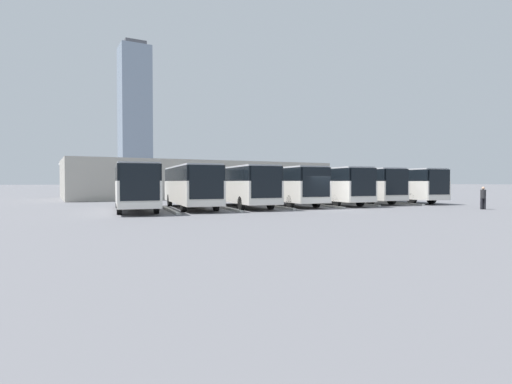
{
  "coord_description": "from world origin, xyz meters",
  "views": [
    {
      "loc": [
        18.76,
        23.69,
        2.07
      ],
      "look_at": [
        3.01,
        -5.55,
        1.22
      ],
      "focal_mm": 28.0,
      "sensor_mm": 36.0,
      "label": 1
    }
  ],
  "objects_px": {
    "bus_2": "(328,184)",
    "bus_4": "(242,185)",
    "bus_3": "(286,185)",
    "bus_5": "(191,185)",
    "bus_6": "(135,185)",
    "pedestrian": "(483,197)",
    "bus_1": "(359,184)",
    "bus_0": "(397,184)"
  },
  "relations": [
    {
      "from": "bus_2",
      "to": "bus_4",
      "type": "distance_m",
      "value": 8.56
    },
    {
      "from": "bus_3",
      "to": "bus_5",
      "type": "distance_m",
      "value": 8.56
    },
    {
      "from": "bus_6",
      "to": "pedestrian",
      "type": "xyz_separation_m",
      "value": [
        -23.25,
        11.19,
        -0.92
      ]
    },
    {
      "from": "bus_1",
      "to": "bus_3",
      "type": "bearing_deg",
      "value": 9.23
    },
    {
      "from": "bus_0",
      "to": "bus_6",
      "type": "distance_m",
      "value": 25.67
    },
    {
      "from": "bus_4",
      "to": "bus_6",
      "type": "height_order",
      "value": "same"
    },
    {
      "from": "bus_1",
      "to": "bus_4",
      "type": "xyz_separation_m",
      "value": [
        12.83,
        0.19,
        0.0
      ]
    },
    {
      "from": "bus_2",
      "to": "pedestrian",
      "type": "bearing_deg",
      "value": 128.09
    },
    {
      "from": "bus_1",
      "to": "pedestrian",
      "type": "xyz_separation_m",
      "value": [
        -1.87,
        11.29,
        -0.92
      ]
    },
    {
      "from": "bus_0",
      "to": "bus_5",
      "type": "xyz_separation_m",
      "value": [
        21.38,
        -1.01,
        0.0
      ]
    },
    {
      "from": "bus_4",
      "to": "bus_3",
      "type": "bearing_deg",
      "value": -170.92
    },
    {
      "from": "bus_6",
      "to": "bus_3",
      "type": "bearing_deg",
      "value": -171.82
    },
    {
      "from": "bus_5",
      "to": "bus_6",
      "type": "xyz_separation_m",
      "value": [
        4.28,
        0.24,
        0.0
      ]
    },
    {
      "from": "bus_0",
      "to": "bus_4",
      "type": "xyz_separation_m",
      "value": [
        17.11,
        -0.68,
        0.0
      ]
    },
    {
      "from": "bus_2",
      "to": "bus_1",
      "type": "bearing_deg",
      "value": -164.36
    },
    {
      "from": "bus_4",
      "to": "bus_5",
      "type": "distance_m",
      "value": 4.29
    },
    {
      "from": "bus_5",
      "to": "pedestrian",
      "type": "xyz_separation_m",
      "value": [
        -18.97,
        11.43,
        -0.92
      ]
    },
    {
      "from": "bus_4",
      "to": "pedestrian",
      "type": "relative_size",
      "value": 6.68
    },
    {
      "from": "bus_4",
      "to": "bus_5",
      "type": "height_order",
      "value": "same"
    },
    {
      "from": "bus_6",
      "to": "bus_1",
      "type": "bearing_deg",
      "value": -171.4
    },
    {
      "from": "bus_1",
      "to": "bus_4",
      "type": "distance_m",
      "value": 12.83
    },
    {
      "from": "bus_4",
      "to": "bus_6",
      "type": "relative_size",
      "value": 1.0
    },
    {
      "from": "bus_5",
      "to": "bus_0",
      "type": "bearing_deg",
      "value": -174.38
    },
    {
      "from": "bus_2",
      "to": "bus_0",
      "type": "bearing_deg",
      "value": -173.84
    },
    {
      "from": "bus_3",
      "to": "bus_4",
      "type": "bearing_deg",
      "value": 9.08
    },
    {
      "from": "bus_4",
      "to": "bus_5",
      "type": "bearing_deg",
      "value": 3.92
    },
    {
      "from": "bus_3",
      "to": "bus_4",
      "type": "xyz_separation_m",
      "value": [
        4.28,
        0.06,
        0.0
      ]
    },
    {
      "from": "bus_2",
      "to": "bus_6",
      "type": "bearing_deg",
      "value": 6.83
    },
    {
      "from": "bus_5",
      "to": "bus_2",
      "type": "bearing_deg",
      "value": -174.74
    },
    {
      "from": "bus_0",
      "to": "bus_2",
      "type": "relative_size",
      "value": 1.0
    },
    {
      "from": "bus_3",
      "to": "bus_6",
      "type": "xyz_separation_m",
      "value": [
        12.83,
        -0.03,
        0.0
      ]
    },
    {
      "from": "bus_2",
      "to": "bus_6",
      "type": "relative_size",
      "value": 1.0
    },
    {
      "from": "bus_0",
      "to": "pedestrian",
      "type": "relative_size",
      "value": 6.68
    },
    {
      "from": "bus_1",
      "to": "pedestrian",
      "type": "distance_m",
      "value": 11.48
    },
    {
      "from": "bus_3",
      "to": "pedestrian",
      "type": "distance_m",
      "value": 15.29
    },
    {
      "from": "bus_6",
      "to": "bus_5",
      "type": "bearing_deg",
      "value": -168.45
    },
    {
      "from": "bus_0",
      "to": "pedestrian",
      "type": "xyz_separation_m",
      "value": [
        2.41,
        10.42,
        -0.92
      ]
    },
    {
      "from": "bus_0",
      "to": "bus_2",
      "type": "xyz_separation_m",
      "value": [
        8.55,
        -0.32,
        0.0
      ]
    },
    {
      "from": "bus_5",
      "to": "bus_6",
      "type": "distance_m",
      "value": 4.28
    },
    {
      "from": "bus_1",
      "to": "bus_2",
      "type": "relative_size",
      "value": 1.0
    },
    {
      "from": "bus_1",
      "to": "bus_5",
      "type": "height_order",
      "value": "same"
    },
    {
      "from": "bus_6",
      "to": "pedestrian",
      "type": "bearing_deg",
      "value": 162.63
    }
  ]
}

